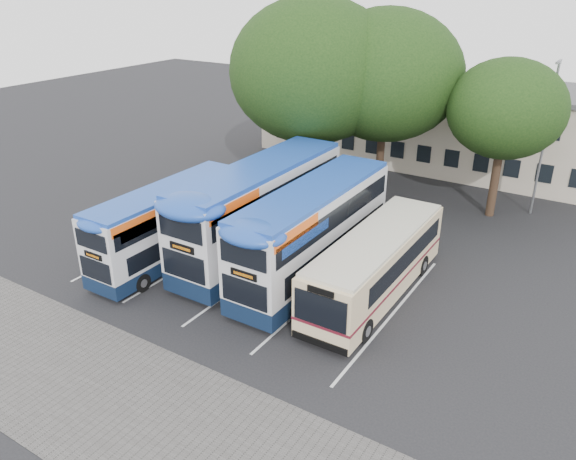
# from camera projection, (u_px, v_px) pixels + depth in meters

# --- Properties ---
(ground) EXTENTS (120.00, 120.00, 0.00)m
(ground) POSITION_uv_depth(u_px,v_px,m) (263.00, 350.00, 21.77)
(ground) COLOR black
(ground) RESTS_ON ground
(paving_strip) EXTENTS (40.00, 6.00, 0.01)m
(paving_strip) POSITION_uv_depth(u_px,v_px,m) (130.00, 407.00, 18.90)
(paving_strip) COLOR #595654
(paving_strip) RESTS_ON ground
(bay_lines) EXTENTS (14.12, 11.00, 0.01)m
(bay_lines) POSITION_uv_depth(u_px,v_px,m) (258.00, 272.00, 27.43)
(bay_lines) COLOR silver
(bay_lines) RESTS_ON ground
(depot_building) EXTENTS (32.40, 8.40, 6.20)m
(depot_building) POSITION_uv_depth(u_px,v_px,m) (471.00, 126.00, 41.21)
(depot_building) COLOR #BDAF98
(depot_building) RESTS_ON ground
(lamp_post) EXTENTS (0.25, 1.05, 9.06)m
(lamp_post) POSITION_uv_depth(u_px,v_px,m) (546.00, 132.00, 32.10)
(lamp_post) COLOR gray
(lamp_post) RESTS_ON ground
(tree_left) EXTENTS (10.35, 10.35, 12.31)m
(tree_left) POSITION_uv_depth(u_px,v_px,m) (313.00, 71.00, 34.30)
(tree_left) COLOR black
(tree_left) RESTS_ON ground
(tree_mid) EXTENTS (9.39, 9.39, 11.67)m
(tree_mid) POSITION_uv_depth(u_px,v_px,m) (386.00, 75.00, 34.21)
(tree_mid) COLOR black
(tree_mid) RESTS_ON ground
(tree_right) EXTENTS (6.59, 6.59, 9.25)m
(tree_right) POSITION_uv_depth(u_px,v_px,m) (506.00, 109.00, 31.33)
(tree_right) COLOR black
(tree_right) RESTS_ON ground
(bus_dd_left) EXTENTS (2.27, 9.34, 3.89)m
(bus_dd_left) POSITION_uv_depth(u_px,v_px,m) (169.00, 221.00, 27.80)
(bus_dd_left) COLOR #0F1E38
(bus_dd_left) RESTS_ON ground
(bus_dd_mid) EXTENTS (2.81, 11.60, 4.83)m
(bus_dd_mid) POSITION_uv_depth(u_px,v_px,m) (261.00, 207.00, 28.16)
(bus_dd_mid) COLOR #0F1E38
(bus_dd_mid) RESTS_ON ground
(bus_dd_right) EXTENTS (2.64, 10.89, 4.54)m
(bus_dd_right) POSITION_uv_depth(u_px,v_px,m) (314.00, 229.00, 26.13)
(bus_dd_right) COLOR #0F1E38
(bus_dd_right) RESTS_ON ground
(bus_single) EXTENTS (2.58, 10.12, 3.02)m
(bus_single) POSITION_uv_depth(u_px,v_px,m) (377.00, 261.00, 24.87)
(bus_single) COLOR beige
(bus_single) RESTS_ON ground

